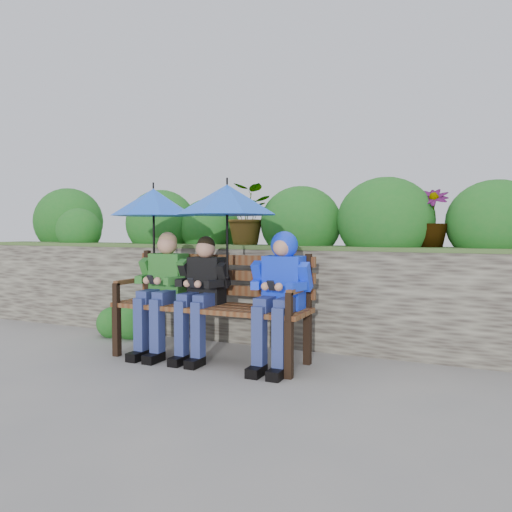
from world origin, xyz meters
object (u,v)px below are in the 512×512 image
at_px(boy_middle, 201,289).
at_px(boy_right, 280,286).
at_px(boy_left, 163,286).
at_px(umbrella_left, 153,202).
at_px(park_bench, 213,298).
at_px(umbrella_right, 227,200).

bearing_deg(boy_middle, boy_right, 0.62).
xyz_separation_m(boy_left, boy_right, (1.20, 0.01, 0.05)).
bearing_deg(umbrella_left, park_bench, 2.33).
bearing_deg(boy_left, park_bench, 10.12).
relative_size(umbrella_left, umbrella_right, 1.00).
height_order(boy_middle, umbrella_left, umbrella_left).
bearing_deg(boy_middle, umbrella_right, -3.58).
bearing_deg(boy_middle, park_bench, 47.49).
height_order(park_bench, boy_left, boy_left).
distance_m(boy_middle, boy_right, 0.77).
distance_m(park_bench, boy_left, 0.52).
xyz_separation_m(boy_right, umbrella_right, (-0.49, -0.03, 0.75)).
distance_m(park_bench, umbrella_left, 1.11).
xyz_separation_m(park_bench, umbrella_left, (-0.64, -0.03, 0.90)).
xyz_separation_m(boy_left, umbrella_left, (-0.14, 0.06, 0.79)).
height_order(boy_middle, boy_right, boy_right).
xyz_separation_m(umbrella_left, umbrella_right, (0.84, -0.08, -0.00)).
distance_m(boy_right, umbrella_left, 1.53).
height_order(park_bench, boy_right, boy_right).
height_order(boy_left, boy_right, boy_right).
bearing_deg(umbrella_right, boy_right, 3.00).
height_order(park_bench, boy_middle, boy_middle).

